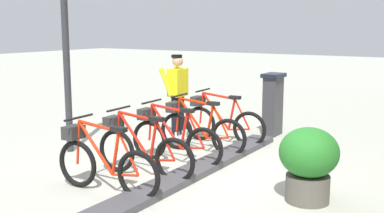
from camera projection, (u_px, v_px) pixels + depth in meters
ground_plane at (198, 173)px, 7.28m from camera, size 60.00×60.00×0.00m
dock_rail_base at (198, 170)px, 7.27m from camera, size 0.44×4.90×0.10m
payment_kiosk at (273, 103)px, 9.70m from camera, size 0.36×0.52×1.28m
bike_docked_0 at (221, 121)px, 9.07m from camera, size 1.72×0.54×1.02m
bike_docked_1 at (198, 129)px, 8.39m from camera, size 1.72×0.54×1.02m
bike_docked_2 at (172, 138)px, 7.71m from camera, size 1.72×0.54×1.02m
bike_docked_3 at (140, 149)px, 7.03m from camera, size 1.72×0.54×1.02m
bike_docked_4 at (102, 162)px, 6.34m from camera, size 1.72×0.54×1.02m
worker_near_rack at (177, 92)px, 9.63m from camera, size 0.46×0.62×1.66m
lamp_post at (64, 12)px, 8.11m from camera, size 0.32×0.32×3.74m
planter_bush at (309, 161)px, 6.00m from camera, size 0.76×0.76×0.97m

